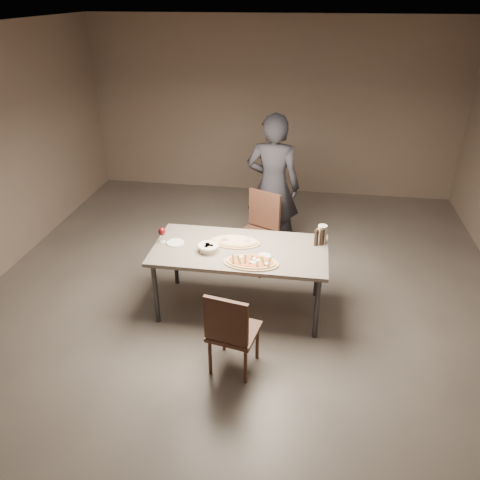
# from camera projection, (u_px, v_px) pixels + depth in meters

# --- Properties ---
(room) EXTENTS (7.00, 7.00, 7.00)m
(room) POSITION_uv_depth(u_px,v_px,m) (240.00, 190.00, 4.52)
(room) COLOR #615A53
(room) RESTS_ON ground
(dining_table) EXTENTS (1.80, 0.90, 0.75)m
(dining_table) POSITION_uv_depth(u_px,v_px,m) (240.00, 253.00, 4.85)
(dining_table) COLOR slate
(dining_table) RESTS_ON ground
(zucchini_pizza) EXTENTS (0.55, 0.30, 0.05)m
(zucchini_pizza) POSITION_uv_depth(u_px,v_px,m) (251.00, 262.00, 4.55)
(zucchini_pizza) COLOR tan
(zucchini_pizza) RESTS_ON dining_table
(ham_pizza) EXTENTS (0.53, 0.30, 0.04)m
(ham_pizza) POSITION_uv_depth(u_px,v_px,m) (235.00, 242.00, 4.93)
(ham_pizza) COLOR tan
(ham_pizza) RESTS_ON dining_table
(bread_basket) EXTENTS (0.22, 0.22, 0.08)m
(bread_basket) POSITION_uv_depth(u_px,v_px,m) (208.00, 247.00, 4.76)
(bread_basket) COLOR beige
(bread_basket) RESTS_ON dining_table
(oil_dish) EXTENTS (0.14, 0.14, 0.02)m
(oil_dish) POSITION_uv_depth(u_px,v_px,m) (264.00, 256.00, 4.67)
(oil_dish) COLOR white
(oil_dish) RESTS_ON dining_table
(pepper_mill_left) EXTENTS (0.05, 0.05, 0.21)m
(pepper_mill_left) POSITION_uv_depth(u_px,v_px,m) (322.00, 236.00, 4.85)
(pepper_mill_left) COLOR black
(pepper_mill_left) RESTS_ON dining_table
(pepper_mill_right) EXTENTS (0.05, 0.05, 0.20)m
(pepper_mill_right) POSITION_uv_depth(u_px,v_px,m) (316.00, 237.00, 4.85)
(pepper_mill_right) COLOR black
(pepper_mill_right) RESTS_ON dining_table
(carafe) EXTENTS (0.10, 0.10, 0.20)m
(carafe) POSITION_uv_depth(u_px,v_px,m) (322.00, 234.00, 4.89)
(carafe) COLOR silver
(carafe) RESTS_ON dining_table
(wine_glass) EXTENTS (0.08, 0.08, 0.17)m
(wine_glass) POSITION_uv_depth(u_px,v_px,m) (162.00, 232.00, 4.89)
(wine_glass) COLOR silver
(wine_glass) RESTS_ON dining_table
(side_plate) EXTENTS (0.18, 0.18, 0.01)m
(side_plate) POSITION_uv_depth(u_px,v_px,m) (175.00, 243.00, 4.92)
(side_plate) COLOR white
(side_plate) RESTS_ON dining_table
(chair_near) EXTENTS (0.48, 0.48, 0.87)m
(chair_near) POSITION_uv_depth(u_px,v_px,m) (231.00, 329.00, 4.09)
(chair_near) COLOR #45291D
(chair_near) RESTS_ON ground
(chair_far) EXTENTS (0.60, 0.60, 0.95)m
(chair_far) POSITION_uv_depth(u_px,v_px,m) (259.00, 226.00, 5.75)
(chair_far) COLOR #45291D
(chair_far) RESTS_ON ground
(diner) EXTENTS (0.72, 0.51, 1.85)m
(diner) POSITION_uv_depth(u_px,v_px,m) (273.00, 187.00, 5.85)
(diner) COLOR black
(diner) RESTS_ON ground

